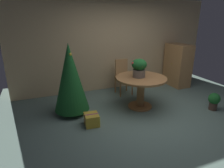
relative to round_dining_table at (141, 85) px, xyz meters
name	(u,v)px	position (x,y,z in m)	size (l,w,h in m)	color
ground_plane	(155,118)	(0.02, -0.62, -0.56)	(6.60, 6.60, 0.00)	slate
back_wall_panel	(116,45)	(0.02, 1.58, 0.74)	(6.00, 0.10, 2.60)	tan
round_dining_table	(141,85)	(0.00, 0.00, 0.00)	(1.19, 1.19, 0.76)	#9E6B3D
flower_vase	(139,67)	(-0.05, 0.05, 0.43)	(0.35, 0.35, 0.43)	#665B51
wooden_chair_far	(123,75)	(0.00, 1.03, -0.02)	(0.41, 0.41, 0.97)	#B27F4C
holiday_tree	(70,78)	(-1.60, 0.29, 0.29)	(0.77, 0.77, 1.59)	brown
gift_box_gold	(92,120)	(-1.34, -0.39, -0.44)	(0.30, 0.32, 0.24)	gold
wooden_cabinet	(178,65)	(1.91, 1.04, 0.09)	(0.50, 0.83, 1.31)	#B27F4C
potted_plant	(214,100)	(1.53, -0.78, -0.32)	(0.27, 0.27, 0.42)	#4C382D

